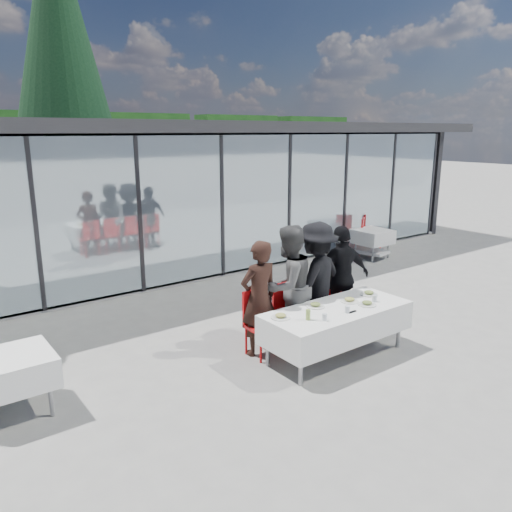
{
  "coord_description": "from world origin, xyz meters",
  "views": [
    {
      "loc": [
        -4.89,
        -5.19,
        3.24
      ],
      "look_at": [
        -0.13,
        1.2,
        1.23
      ],
      "focal_mm": 35.0,
      "sensor_mm": 36.0,
      "label": 1
    }
  ],
  "objects": [
    {
      "name": "plate_extra",
      "position": [
        0.56,
        -0.61,
        0.77
      ],
      "size": [
        0.27,
        0.27,
        0.07
      ],
      "color": "silver",
      "rests_on": "dining_table"
    },
    {
      "name": "spare_table_right",
      "position": [
        5.15,
        3.19,
        0.55
      ],
      "size": [
        0.86,
        0.86,
        0.74
      ],
      "color": "white",
      "rests_on": "ground"
    },
    {
      "name": "folded_eyeglasses",
      "position": [
        0.16,
        -0.69,
        0.76
      ],
      "size": [
        0.14,
        0.03,
        0.01
      ],
      "primitive_type": "cube",
      "color": "black",
      "rests_on": "dining_table"
    },
    {
      "name": "juice_bottle",
      "position": [
        -0.53,
        -0.53,
        0.82
      ],
      "size": [
        0.06,
        0.06,
        0.15
      ],
      "primitive_type": "cylinder",
      "color": "#9AB94D",
      "rests_on": "dining_table"
    },
    {
      "name": "diner_chair_b",
      "position": [
        -0.17,
        0.31,
        0.54
      ],
      "size": [
        0.44,
        0.44,
        0.97
      ],
      "color": "red",
      "rests_on": "ground"
    },
    {
      "name": "diner_chair_c",
      "position": [
        0.4,
        0.31,
        0.54
      ],
      "size": [
        0.44,
        0.44,
        0.97
      ],
      "color": "red",
      "rests_on": "ground"
    },
    {
      "name": "plate_a",
      "position": [
        -0.79,
        -0.25,
        0.77
      ],
      "size": [
        0.27,
        0.27,
        0.07
      ],
      "color": "silver",
      "rests_on": "dining_table"
    },
    {
      "name": "diner_chair_a",
      "position": [
        -0.73,
        0.31,
        0.54
      ],
      "size": [
        0.44,
        0.44,
        0.97
      ],
      "color": "red",
      "rests_on": "ground"
    },
    {
      "name": "pavilion",
      "position": [
        2.0,
        8.16,
        2.15
      ],
      "size": [
        14.8,
        8.8,
        3.44
      ],
      "color": "gray",
      "rests_on": "ground"
    },
    {
      "name": "ground",
      "position": [
        0.0,
        0.0,
        0.0
      ],
      "size": [
        90.0,
        90.0,
        0.0
      ],
      "primitive_type": "plane",
      "color": "gray",
      "rests_on": "ground"
    },
    {
      "name": "diner_c",
      "position": [
        0.4,
        0.32,
        0.93
      ],
      "size": [
        1.5,
        1.5,
        1.87
      ],
      "primitive_type": "imported",
      "rotation": [
        0.0,
        0.0,
        3.43
      ],
      "color": "black",
      "rests_on": "ground"
    },
    {
      "name": "diner_a",
      "position": [
        -0.73,
        0.32,
        0.87
      ],
      "size": [
        0.64,
        0.64,
        1.73
      ],
      "primitive_type": "imported",
      "rotation": [
        0.0,
        0.0,
        3.13
      ],
      "color": "#331D16",
      "rests_on": "ground"
    },
    {
      "name": "drinking_glasses",
      "position": [
        0.16,
        -0.64,
        0.8
      ],
      "size": [
        1.22,
        0.18,
        0.1
      ],
      "color": "silver",
      "rests_on": "dining_table"
    },
    {
      "name": "diner_b",
      "position": [
        -0.17,
        0.32,
        0.94
      ],
      "size": [
        1.03,
        1.03,
        1.89
      ],
      "primitive_type": "imported",
      "rotation": [
        0.0,
        0.0,
        3.28
      ],
      "color": "#4E4E4E",
      "rests_on": "ground"
    },
    {
      "name": "dining_table",
      "position": [
        0.12,
        -0.44,
        0.54
      ],
      "size": [
        2.26,
        0.96,
        0.75
      ],
      "color": "white",
      "rests_on": "ground"
    },
    {
      "name": "plate_c",
      "position": [
        0.47,
        -0.35,
        0.77
      ],
      "size": [
        0.27,
        0.27,
        0.07
      ],
      "color": "silver",
      "rests_on": "dining_table"
    },
    {
      "name": "spare_chair_b",
      "position": [
        5.22,
        3.75,
        0.54
      ],
      "size": [
        0.61,
        0.61,
        0.97
      ],
      "color": "red",
      "rests_on": "ground"
    },
    {
      "name": "diner_d",
      "position": [
        0.99,
        0.32,
        0.87
      ],
      "size": [
        1.24,
        1.24,
        1.75
      ],
      "primitive_type": "imported",
      "rotation": [
        0.0,
        0.0,
        2.9
      ],
      "color": "black",
      "rests_on": "ground"
    },
    {
      "name": "conifer_tree",
      "position": [
        0.5,
        13.0,
        5.99
      ],
      "size": [
        4.0,
        4.0,
        10.5
      ],
      "color": "#382316",
      "rests_on": "ground"
    },
    {
      "name": "lounger",
      "position": [
        5.0,
        3.56,
        0.26
      ],
      "size": [
        0.87,
        1.43,
        0.72
      ],
      "color": "silver",
      "rests_on": "ground"
    },
    {
      "name": "spare_chair_a",
      "position": [
        5.93,
        4.0,
        0.54
      ],
      "size": [
        0.62,
        0.62,
        0.97
      ],
      "color": "red",
      "rests_on": "ground"
    },
    {
      "name": "plate_d",
      "position": [
        0.95,
        -0.31,
        0.77
      ],
      "size": [
        0.27,
        0.27,
        0.07
      ],
      "color": "silver",
      "rests_on": "dining_table"
    },
    {
      "name": "spare_table_left",
      "position": [
        -4.0,
        0.7,
        0.55
      ],
      "size": [
        0.86,
        0.86,
        0.74
      ],
      "color": "white",
      "rests_on": "ground"
    },
    {
      "name": "plate_b",
      "position": [
        -0.1,
        -0.21,
        0.77
      ],
      "size": [
        0.27,
        0.27,
        0.07
      ],
      "color": "silver",
      "rests_on": "dining_table"
    },
    {
      "name": "diner_chair_d",
      "position": [
        0.99,
        0.31,
        0.54
      ],
      "size": [
        0.44,
        0.44,
        0.97
      ],
      "color": "red",
      "rests_on": "ground"
    }
  ]
}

